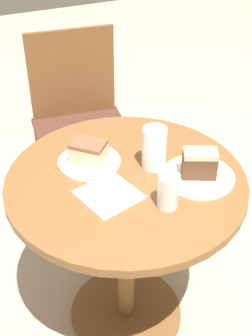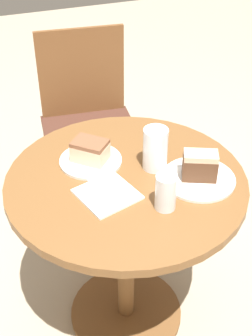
% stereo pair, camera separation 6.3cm
% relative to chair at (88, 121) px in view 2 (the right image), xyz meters
% --- Properties ---
extents(ground_plane, '(8.00, 8.00, 0.00)m').
position_rel_chair_xyz_m(ground_plane, '(-0.10, -0.79, -0.48)').
color(ground_plane, tan).
extents(table, '(0.80, 0.80, 0.72)m').
position_rel_chair_xyz_m(table, '(-0.10, -0.79, 0.06)').
color(table, brown).
rests_on(table, ground_plane).
extents(chair, '(0.49, 0.47, 0.90)m').
position_rel_chair_xyz_m(chair, '(0.00, 0.00, 0.00)').
color(chair, brown).
rests_on(chair, ground_plane).
extents(plate_near, '(0.21, 0.21, 0.01)m').
position_rel_chair_xyz_m(plate_near, '(-0.18, -0.66, 0.25)').
color(plate_near, silver).
rests_on(plate_near, table).
extents(plate_far, '(0.24, 0.24, 0.01)m').
position_rel_chair_xyz_m(plate_far, '(0.12, -0.88, 0.25)').
color(plate_far, silver).
rests_on(plate_far, table).
extents(cake_slice_near, '(0.14, 0.14, 0.07)m').
position_rel_chair_xyz_m(cake_slice_near, '(-0.18, -0.66, 0.29)').
color(cake_slice_near, beige).
rests_on(cake_slice_near, plate_near).
extents(cake_slice_far, '(0.13, 0.10, 0.10)m').
position_rel_chair_xyz_m(cake_slice_far, '(0.12, -0.88, 0.30)').
color(cake_slice_far, brown).
rests_on(cake_slice_far, plate_far).
extents(glass_lemonade, '(0.06, 0.06, 0.12)m').
position_rel_chair_xyz_m(glass_lemonade, '(-0.04, -0.97, 0.29)').
color(glass_lemonade, beige).
rests_on(glass_lemonade, table).
extents(glass_water, '(0.08, 0.08, 0.15)m').
position_rel_chair_xyz_m(glass_water, '(0.01, -0.77, 0.31)').
color(glass_water, silver).
rests_on(glass_water, table).
extents(napkin_stack, '(0.21, 0.21, 0.01)m').
position_rel_chair_xyz_m(napkin_stack, '(-0.18, -0.85, 0.25)').
color(napkin_stack, white).
rests_on(napkin_stack, table).
extents(fork, '(0.12, 0.16, 0.00)m').
position_rel_chair_xyz_m(fork, '(-0.19, -0.80, 0.24)').
color(fork, silver).
rests_on(fork, table).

